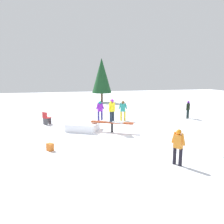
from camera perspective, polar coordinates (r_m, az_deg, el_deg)
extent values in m
plane|color=white|center=(13.25, 0.00, -5.25)|extent=(60.00, 60.00, 0.00)
cylinder|color=black|center=(13.18, 0.00, -4.09)|extent=(0.14, 0.14, 0.55)
cube|color=#A53F1E|center=(13.11, 0.00, -2.76)|extent=(2.44, 1.45, 0.08)
cube|color=white|center=(13.74, -7.60, -3.75)|extent=(2.29, 2.16, 0.48)
cube|color=white|center=(13.09, 0.00, -2.52)|extent=(1.27, 1.26, 0.03)
cylinder|color=#1D2837|center=(12.92, -0.31, -1.27)|extent=(0.14, 0.14, 0.60)
cylinder|color=#1D2837|center=(13.14, 0.30, -1.08)|extent=(0.14, 0.14, 0.60)
cube|color=yellow|center=(12.93, 0.00, 1.28)|extent=(0.39, 0.39, 0.53)
cylinder|color=yellow|center=(12.73, -0.50, 1.69)|extent=(0.27, 0.27, 0.49)
cylinder|color=yellow|center=(13.10, 0.49, 1.92)|extent=(0.27, 0.27, 0.49)
sphere|color=purple|center=(12.88, 0.00, 2.93)|extent=(0.22, 0.22, 0.22)
cylinder|color=black|center=(8.88, 17.45, -11.22)|extent=(0.13, 0.13, 0.68)
cylinder|color=black|center=(8.99, 16.03, -10.89)|extent=(0.13, 0.13, 0.68)
cube|color=orange|center=(8.74, 16.94, -7.33)|extent=(0.33, 0.37, 0.53)
cylinder|color=orange|center=(8.62, 18.15, -6.82)|extent=(0.16, 0.20, 0.47)
cylinder|color=orange|center=(8.80, 15.83, -6.35)|extent=(0.16, 0.20, 0.47)
sphere|color=orange|center=(8.64, 17.06, -5.01)|extent=(0.20, 0.20, 0.20)
cylinder|color=navy|center=(16.41, -3.54, -1.04)|extent=(0.14, 0.14, 0.69)
cylinder|color=navy|center=(16.51, -2.68, -0.97)|extent=(0.14, 0.14, 0.69)
cube|color=purple|center=(16.35, -3.13, 1.14)|extent=(0.38, 0.27, 0.56)
cylinder|color=purple|center=(16.25, -3.83, 1.53)|extent=(0.24, 0.13, 0.50)
cylinder|color=purple|center=(16.41, -2.44, 1.62)|extent=(0.24, 0.13, 0.50)
sphere|color=#128987|center=(16.30, -3.15, 2.49)|extent=(0.22, 0.22, 0.22)
cylinder|color=gold|center=(16.39, 2.38, -1.03)|extent=(0.15, 0.15, 0.70)
cylinder|color=gold|center=(16.37, 3.33, -1.05)|extent=(0.15, 0.15, 0.70)
cube|color=teal|center=(16.27, 2.88, 1.15)|extent=(0.40, 0.32, 0.57)
cylinder|color=teal|center=(16.26, 2.11, 1.61)|extent=(0.25, 0.16, 0.51)
cylinder|color=teal|center=(16.23, 3.65, 1.58)|extent=(0.25, 0.16, 0.51)
sphere|color=brown|center=(16.21, 2.89, 2.53)|extent=(0.22, 0.22, 0.22)
cylinder|color=black|center=(18.08, 19.06, -0.59)|extent=(0.13, 0.13, 0.67)
cylinder|color=black|center=(18.31, 19.28, -0.47)|extent=(0.13, 0.13, 0.67)
cube|color=black|center=(18.10, 19.28, 1.31)|extent=(0.36, 0.35, 0.52)
cylinder|color=black|center=(17.90, 19.12, 1.61)|extent=(0.19, 0.18, 0.46)
cylinder|color=black|center=(18.27, 19.47, 1.75)|extent=(0.19, 0.18, 0.46)
sphere|color=purple|center=(18.06, 19.34, 2.44)|extent=(0.20, 0.20, 0.20)
cube|color=#3F3F44|center=(15.99, -16.10, -2.18)|extent=(0.31, 0.30, 0.44)
cube|color=#3F3F44|center=(15.75, -17.04, -2.41)|extent=(0.31, 0.30, 0.44)
cube|color=red|center=(15.82, -16.61, -1.44)|extent=(0.62, 0.62, 0.04)
cube|color=red|center=(15.65, -17.18, -0.77)|extent=(0.34, 0.33, 0.40)
cube|color=orange|center=(10.52, -15.87, -8.78)|extent=(0.36, 0.37, 0.34)
cylinder|color=#4C331E|center=(26.83, -2.66, 3.80)|extent=(0.24, 0.24, 1.17)
cone|color=#194723|center=(26.67, -2.71, 9.50)|extent=(2.34, 2.34, 4.16)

